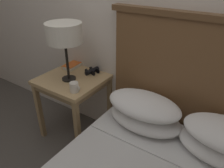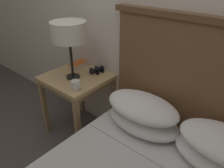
# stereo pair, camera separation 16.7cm
# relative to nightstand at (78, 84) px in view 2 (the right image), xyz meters

# --- Properties ---
(wall_back) EXTENTS (8.00, 0.06, 2.60)m
(wall_back) POSITION_rel_nightstand_xyz_m (0.54, 0.29, 0.73)
(wall_back) COLOR silver
(wall_back) RESTS_ON ground_plane
(nightstand) EXTENTS (0.58, 0.58, 0.66)m
(nightstand) POSITION_rel_nightstand_xyz_m (0.00, 0.00, 0.00)
(nightstand) COLOR tan
(nightstand) RESTS_ON ground_plane
(table_lamp) EXTENTS (0.31, 0.31, 0.53)m
(table_lamp) POSITION_rel_nightstand_xyz_m (-0.00, -0.05, 0.52)
(table_lamp) COLOR black
(table_lamp) RESTS_ON nightstand
(book_on_nightstand) EXTENTS (0.13, 0.19, 0.04)m
(book_on_nightstand) POSITION_rel_nightstand_xyz_m (-0.17, 0.17, 0.11)
(book_on_nightstand) COLOR silver
(book_on_nightstand) RESTS_ON nightstand
(binoculars_pair) EXTENTS (0.15, 0.16, 0.05)m
(binoculars_pair) POSITION_rel_nightstand_xyz_m (0.09, 0.18, 0.11)
(binoculars_pair) COLOR black
(binoculars_pair) RESTS_ON nightstand
(coffee_mug) EXTENTS (0.10, 0.08, 0.08)m
(coffee_mug) POSITION_rel_nightstand_xyz_m (0.20, -0.19, 0.13)
(coffee_mug) COLOR silver
(coffee_mug) RESTS_ON nightstand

